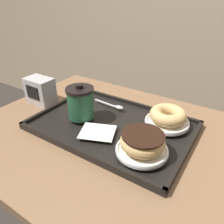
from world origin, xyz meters
TOP-DOWN VIEW (x-y plane):
  - cafe_table at (0.00, 0.00)m, footprint 0.97×0.74m
  - serving_tray at (-0.02, 0.03)m, footprint 0.54×0.36m
  - napkin_paper at (-0.02, -0.05)m, footprint 0.14×0.13m
  - coffee_cup_front at (-0.13, -0.00)m, footprint 0.10×0.10m
  - plate_with_chocolate_donut at (0.14, -0.06)m, footprint 0.15×0.15m
  - donut_chocolate_glazed at (0.14, -0.06)m, footprint 0.13×0.13m
  - plate_with_plain_donut at (0.15, 0.12)m, footprint 0.15×0.15m
  - donut_plain at (0.15, 0.12)m, footprint 0.12×0.12m
  - spoon at (-0.07, 0.13)m, footprint 0.14×0.02m
  - napkin_dispenser at (-0.38, 0.03)m, footprint 0.12×0.08m

SIDE VIEW (x-z plane):
  - cafe_table at x=0.00m, z-range 0.21..0.96m
  - serving_tray at x=-0.02m, z-range 0.75..0.77m
  - napkin_paper at x=-0.02m, z-range 0.77..0.78m
  - spoon at x=-0.07m, z-range 0.77..0.78m
  - plate_with_plain_donut at x=0.15m, z-range 0.77..0.79m
  - plate_with_chocolate_donut at x=0.14m, z-range 0.77..0.79m
  - napkin_dispenser at x=-0.38m, z-range 0.75..0.86m
  - donut_plain at x=0.15m, z-range 0.79..0.83m
  - donut_chocolate_glazed at x=0.14m, z-range 0.79..0.83m
  - coffee_cup_front at x=-0.13m, z-range 0.77..0.89m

